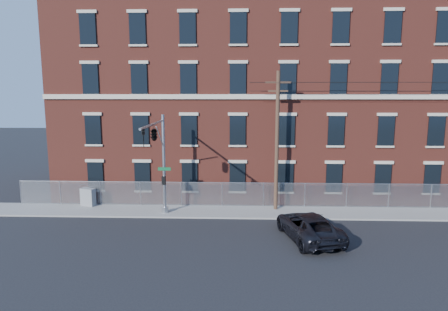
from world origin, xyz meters
TOP-DOWN VIEW (x-y plane):
  - ground at (0.00, 0.00)m, footprint 140.00×140.00m
  - sidewalk at (12.00, 5.00)m, footprint 65.00×3.00m
  - mill_building at (12.00, 13.93)m, footprint 55.30×14.32m
  - chain_link_fence at (12.00, 6.30)m, footprint 59.06×0.06m
  - traffic_signal_mast at (-6.00, 2.18)m, footprint 0.90×6.75m
  - utility_pole_near at (2.00, 5.60)m, footprint 1.80×0.28m
  - pickup_truck at (3.43, -0.04)m, footprint 3.81×6.07m
  - utility_cabinet at (-12.14, 6.00)m, footprint 1.17×0.82m

SIDE VIEW (x-z plane):
  - ground at x=0.00m, z-range 0.00..0.00m
  - sidewalk at x=12.00m, z-range 0.00..0.12m
  - pickup_truck at x=3.43m, z-range 0.00..1.56m
  - utility_cabinet at x=-12.14m, z-range 0.12..1.45m
  - chain_link_fence at x=12.00m, z-range 0.13..1.98m
  - utility_pole_near at x=2.00m, z-range 0.34..10.34m
  - traffic_signal_mast at x=-6.00m, z-range 1.89..8.89m
  - mill_building at x=12.00m, z-range 0.00..16.30m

